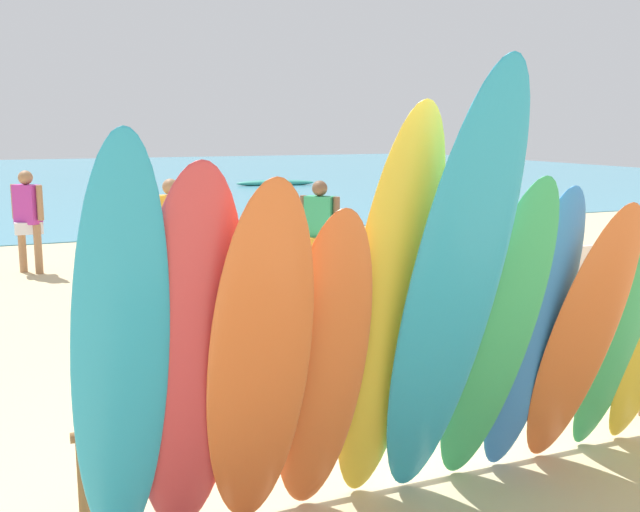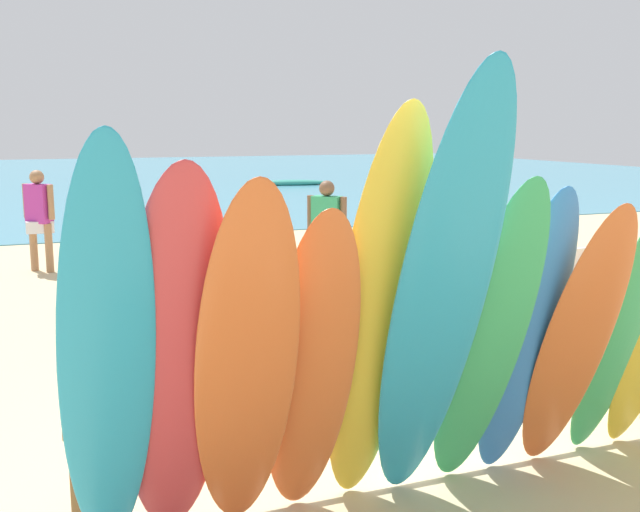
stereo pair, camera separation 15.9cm
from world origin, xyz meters
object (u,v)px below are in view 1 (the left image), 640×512
surfboard_teal_0 (121,367)px  surfboard_red_1 (189,369)px  surfboard_orange_8 (580,342)px  surfboard_green_9 (628,324)px  surfboard_rack (410,395)px  beachgoer_photographing (320,229)px  surfboard_blue_7 (531,337)px  beach_chair_red (580,279)px  surfboard_yellow_4 (387,322)px  surfboard_orange_2 (259,372)px  distant_boat (275,183)px  beachgoer_midbeach (172,229)px  surfboard_orange_3 (322,372)px  surfboard_teal_5 (449,306)px  surfboard_green_6 (495,342)px  beachgoer_strolling (28,214)px

surfboard_teal_0 → surfboard_red_1: bearing=10.6°
surfboard_orange_8 → surfboard_green_9: surfboard_green_9 is taller
surfboard_rack → beachgoer_photographing: beachgoer_photographing is taller
surfboard_blue_7 → beach_chair_red: surfboard_blue_7 is taller
surfboard_teal_0 → beachgoer_photographing: (3.52, 5.91, -0.26)m
surfboard_yellow_4 → beachgoer_photographing: size_ratio=1.64×
surfboard_blue_7 → surfboard_orange_2: bearing=-175.8°
surfboard_rack → beach_chair_red: (4.06, 2.88, -0.05)m
surfboard_red_1 → surfboard_green_9: bearing=0.6°
surfboard_teal_0 → distant_boat: (9.24, 23.98, -1.05)m
surfboard_teal_0 → beachgoer_midbeach: bearing=75.8°
surfboard_orange_8 → surfboard_blue_7: bearing=172.7°
surfboard_orange_3 → surfboard_green_9: size_ratio=0.96×
surfboard_rack → surfboard_red_1: 1.88m
surfboard_orange_3 → surfboard_blue_7: bearing=4.5°
surfboard_rack → surfboard_teal_5: surfboard_teal_5 is taller
surfboard_green_6 → surfboard_blue_7: bearing=18.1°
surfboard_orange_3 → surfboard_green_9: 2.23m
distant_boat → beach_chair_red: bearing=-98.8°
beachgoer_photographing → surfboard_teal_0: bearing=106.1°
surfboard_orange_8 → beach_chair_red: surfboard_orange_8 is taller
surfboard_teal_0 → surfboard_red_1: 0.36m
surfboard_rack → surfboard_teal_5: (-0.25, -0.85, 0.85)m
surfboard_red_1 → surfboard_orange_2: 0.36m
beachgoer_midbeach → distant_boat: size_ratio=0.52×
surfboard_teal_5 → beachgoer_midbeach: size_ratio=1.77×
surfboard_orange_2 → surfboard_green_6: surfboard_orange_2 is taller
surfboard_teal_5 → beach_chair_red: bearing=45.7°
beach_chair_red → surfboard_red_1: bearing=-152.0°
surfboard_blue_7 → beachgoer_strolling: bearing=107.2°
beachgoer_photographing → surfboard_green_6: bearing=124.1°
surfboard_teal_0 → surfboard_red_1: surfboard_teal_0 is taller
surfboard_orange_2 → surfboard_orange_3: size_ratio=1.11×
beachgoer_strolling → beach_chair_red: bearing=5.0°
surfboard_rack → surfboard_orange_8: (0.86, -0.66, 0.46)m
distant_boat → beachgoer_midbeach: bearing=-113.6°
surfboard_teal_0 → surfboard_orange_8: (2.88, 0.05, -0.22)m
surfboard_orange_2 → beachgoer_strolling: (-0.86, 9.00, -0.12)m
surfboard_green_9 → surfboard_blue_7: bearing=177.4°
surfboard_orange_2 → surfboard_teal_0: bearing=-175.6°
beach_chair_red → surfboard_orange_2: bearing=-149.8°
surfboard_orange_3 → beachgoer_strolling: bearing=101.8°
surfboard_orange_2 → beachgoer_midbeach: 6.58m
surfboard_orange_3 → surfboard_teal_5: bearing=-16.4°
surfboard_teal_5 → beachgoer_midbeach: surfboard_teal_5 is taller
surfboard_yellow_4 → surfboard_green_6: size_ratio=1.17×
surfboard_blue_7 → surfboard_teal_0: bearing=-177.1°
beachgoer_midbeach → beachgoer_photographing: bearing=162.8°
surfboard_green_6 → surfboard_green_9: surfboard_green_6 is taller
surfboard_teal_0 → surfboard_yellow_4: bearing=1.5°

